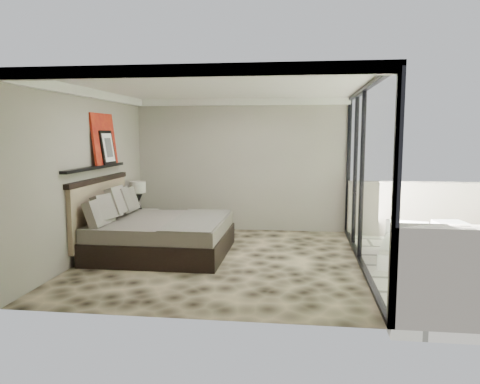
# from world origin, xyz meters

# --- Properties ---
(floor) EXTENTS (5.00, 5.00, 0.00)m
(floor) POSITION_xyz_m (0.00, 0.00, 0.00)
(floor) COLOR black
(floor) RESTS_ON ground
(ceiling) EXTENTS (4.50, 5.00, 0.02)m
(ceiling) POSITION_xyz_m (0.00, 0.00, 2.79)
(ceiling) COLOR silver
(ceiling) RESTS_ON back_wall
(back_wall) EXTENTS (4.50, 0.02, 2.80)m
(back_wall) POSITION_xyz_m (0.00, 2.49, 1.40)
(back_wall) COLOR gray
(back_wall) RESTS_ON floor
(left_wall) EXTENTS (0.02, 5.00, 2.80)m
(left_wall) POSITION_xyz_m (-2.24, 0.00, 1.40)
(left_wall) COLOR gray
(left_wall) RESTS_ON floor
(glass_wall) EXTENTS (0.08, 5.00, 2.80)m
(glass_wall) POSITION_xyz_m (2.25, 0.00, 1.40)
(glass_wall) COLOR white
(glass_wall) RESTS_ON floor
(terrace_slab) EXTENTS (3.00, 5.00, 0.12)m
(terrace_slab) POSITION_xyz_m (3.75, 0.00, -0.06)
(terrace_slab) COLOR #BDBAA1
(terrace_slab) RESTS_ON ground
(picture_ledge) EXTENTS (0.12, 2.20, 0.05)m
(picture_ledge) POSITION_xyz_m (-2.18, 0.10, 1.50)
(picture_ledge) COLOR black
(picture_ledge) RESTS_ON left_wall
(bed) EXTENTS (2.27, 2.19, 1.25)m
(bed) POSITION_xyz_m (-1.19, 0.25, 0.37)
(bed) COLOR black
(bed) RESTS_ON floor
(nightstand) EXTENTS (0.72, 0.72, 0.57)m
(nightstand) POSITION_xyz_m (-1.93, 1.60, 0.28)
(nightstand) COLOR black
(nightstand) RESTS_ON floor
(table_lamp) EXTENTS (0.32, 0.32, 0.59)m
(table_lamp) POSITION_xyz_m (-1.98, 1.59, 0.90)
(table_lamp) COLOR black
(table_lamp) RESTS_ON nightstand
(abstract_canvas) EXTENTS (0.13, 0.90, 0.90)m
(abstract_canvas) POSITION_xyz_m (-2.19, 0.52, 1.97)
(abstract_canvas) COLOR #A0370D
(abstract_canvas) RESTS_ON picture_ledge
(framed_print) EXTENTS (0.11, 0.50, 0.60)m
(framed_print) POSITION_xyz_m (-2.14, 0.53, 1.82)
(framed_print) COLOR black
(framed_print) RESTS_ON picture_ledge
(ottoman) EXTENTS (0.57, 0.57, 0.51)m
(ottoman) POSITION_xyz_m (3.94, 1.19, 0.25)
(ottoman) COLOR silver
(ottoman) RESTS_ON terrace_slab
(lounger) EXTENTS (1.05, 1.55, 0.56)m
(lounger) POSITION_xyz_m (2.97, 0.34, 0.17)
(lounger) COLOR white
(lounger) RESTS_ON terrace_slab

